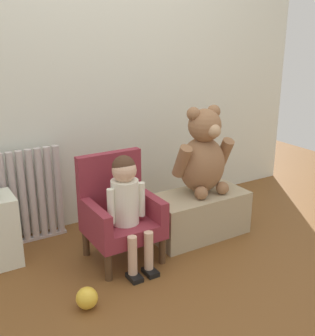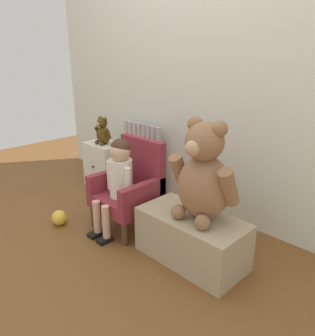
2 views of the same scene
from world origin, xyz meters
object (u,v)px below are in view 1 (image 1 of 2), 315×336
at_px(low_bench, 198,214).
at_px(toy_ball, 87,298).
at_px(radiator, 28,197).
at_px(large_teddy_bear, 203,155).
at_px(child_figure, 127,196).
at_px(child_armchair, 119,212).

relative_size(low_bench, toy_ball, 5.86).
height_order(radiator, large_teddy_bear, large_teddy_bear).
bearing_deg(radiator, child_figure, -55.06).
bearing_deg(child_figure, toy_ball, -143.92).
relative_size(radiator, large_teddy_bear, 1.07).
xyz_separation_m(child_figure, low_bench, (0.62, 0.09, -0.30)).
bearing_deg(radiator, large_teddy_bear, -24.63).
relative_size(child_armchair, child_figure, 0.95).
height_order(radiator, low_bench, radiator).
bearing_deg(large_teddy_bear, child_armchair, -179.24).
height_order(child_armchair, child_figure, child_figure).
distance_m(child_figure, large_teddy_bear, 0.69).
xyz_separation_m(child_armchair, toy_ball, (-0.40, -0.40, -0.25)).
xyz_separation_m(radiator, low_bench, (1.06, -0.54, -0.17)).
relative_size(child_armchair, toy_ball, 5.68).
distance_m(low_bench, toy_ball, 1.09).
relative_size(radiator, toy_ball, 5.57).
xyz_separation_m(child_figure, toy_ball, (-0.40, -0.29, -0.40)).
bearing_deg(toy_ball, large_teddy_bear, 21.14).
distance_m(child_armchair, low_bench, 0.64).
bearing_deg(toy_ball, child_armchair, 45.36).
distance_m(radiator, toy_ball, 0.96).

